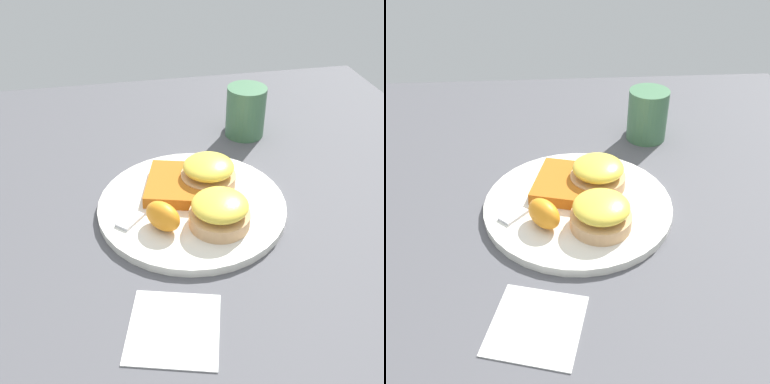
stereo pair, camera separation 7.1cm
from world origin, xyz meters
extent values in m
plane|color=#4C4C51|center=(0.00, 0.00, 0.00)|extent=(1.10, 1.10, 0.00)
cylinder|color=silver|center=(0.00, 0.00, 0.01)|extent=(0.30, 0.30, 0.01)
cylinder|color=tan|center=(-0.06, -0.03, 0.02)|extent=(0.09, 0.09, 0.02)
ellipsoid|color=yellow|center=(-0.06, -0.03, 0.05)|extent=(0.09, 0.09, 0.03)
cylinder|color=tan|center=(0.04, -0.04, 0.02)|extent=(0.09, 0.09, 0.02)
ellipsoid|color=yellow|center=(0.04, -0.04, 0.05)|extent=(0.09, 0.09, 0.03)
cube|color=#B36019|center=(0.04, 0.02, 0.02)|extent=(0.13, 0.12, 0.02)
ellipsoid|color=orange|center=(-0.05, 0.05, 0.04)|extent=(0.07, 0.07, 0.04)
cube|color=silver|center=(0.07, 0.01, 0.02)|extent=(0.09, 0.08, 0.00)
cube|color=silver|center=(-0.03, 0.10, 0.02)|extent=(0.05, 0.05, 0.00)
cylinder|color=#42704C|center=(0.23, -0.15, 0.05)|extent=(0.08, 0.08, 0.10)
torus|color=#42704C|center=(0.27, -0.15, 0.06)|extent=(0.05, 0.01, 0.05)
cube|color=white|center=(-0.23, 0.07, 0.00)|extent=(0.14, 0.14, 0.00)
camera|label=1|loc=(-0.56, 0.11, 0.45)|focal=42.00mm
camera|label=2|loc=(-0.57, 0.04, 0.45)|focal=42.00mm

